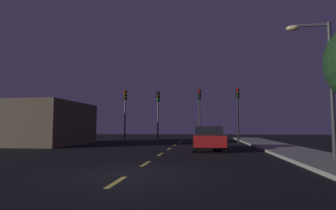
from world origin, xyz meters
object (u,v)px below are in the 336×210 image
(traffic_signal_far_left, at_px, (125,106))
(street_lamp_right, at_px, (323,75))
(traffic_signal_center_right, at_px, (199,105))
(traffic_signal_far_right, at_px, (238,105))
(car_stopped_ahead, at_px, (208,138))
(traffic_signal_center_left, at_px, (158,107))

(traffic_signal_far_left, bearing_deg, street_lamp_right, -44.70)
(traffic_signal_far_left, distance_m, traffic_signal_center_right, 6.82)
(traffic_signal_far_right, height_order, car_stopped_ahead, traffic_signal_far_right)
(car_stopped_ahead, distance_m, street_lamp_right, 7.86)
(traffic_signal_center_left, xyz_separation_m, traffic_signal_center_right, (3.75, 0.00, 0.09))
(traffic_signal_far_right, bearing_deg, traffic_signal_center_right, -180.00)
(traffic_signal_center_left, relative_size, street_lamp_right, 0.78)
(traffic_signal_far_left, xyz_separation_m, car_stopped_ahead, (7.49, -6.72, -2.65))
(traffic_signal_center_right, height_order, car_stopped_ahead, traffic_signal_center_right)
(traffic_signal_far_left, bearing_deg, traffic_signal_center_right, -0.00)
(street_lamp_right, bearing_deg, traffic_signal_center_left, 127.18)
(traffic_signal_center_right, height_order, traffic_signal_far_right, traffic_signal_far_right)
(traffic_signal_far_left, relative_size, traffic_signal_center_left, 1.04)
(traffic_signal_far_right, bearing_deg, traffic_signal_center_left, -180.00)
(traffic_signal_far_left, relative_size, car_stopped_ahead, 1.13)
(street_lamp_right, bearing_deg, traffic_signal_center_right, 114.28)
(traffic_signal_far_left, xyz_separation_m, street_lamp_right, (12.32, -12.19, 0.28))
(traffic_signal_far_right, bearing_deg, car_stopped_ahead, -111.73)
(car_stopped_ahead, bearing_deg, traffic_signal_center_right, 95.70)
(traffic_signal_far_left, height_order, car_stopped_ahead, traffic_signal_far_left)
(traffic_signal_far_right, bearing_deg, traffic_signal_far_left, -180.00)
(car_stopped_ahead, bearing_deg, traffic_signal_center_left, 123.31)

